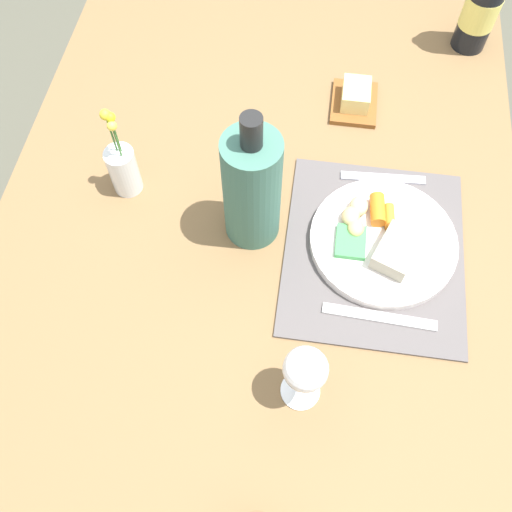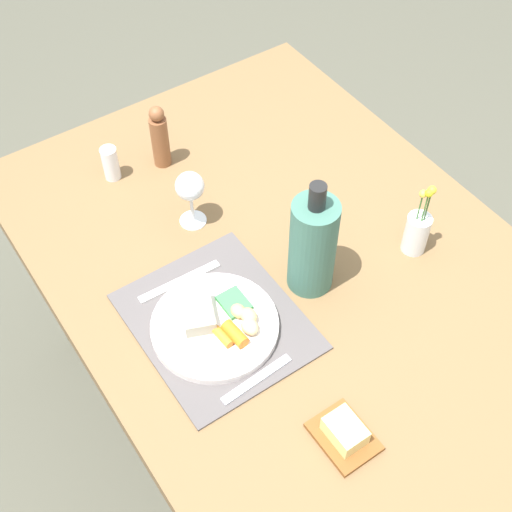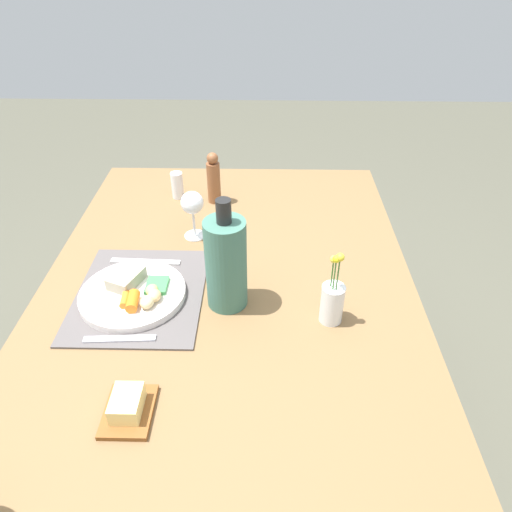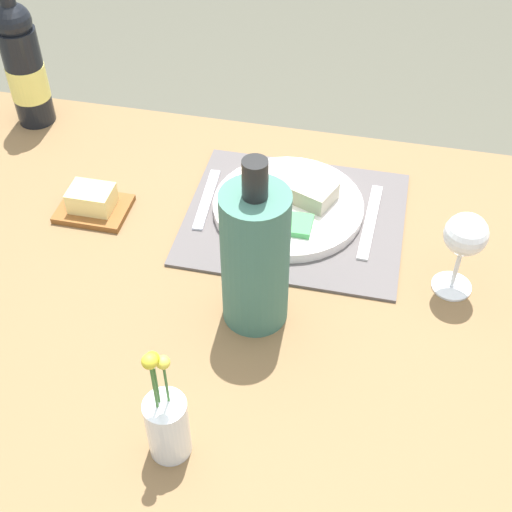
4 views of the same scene
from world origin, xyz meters
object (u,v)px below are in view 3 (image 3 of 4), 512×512
(pepper_mill, at_px, (214,179))
(wine_glass, at_px, (192,205))
(dinner_plate, at_px, (133,293))
(fork, at_px, (145,262))
(knife, at_px, (120,339))
(butter_dish, at_px, (128,407))
(cooler_bottle, at_px, (226,263))
(flower_vase, at_px, (332,301))
(dining_table, at_px, (227,320))
(salt_shaker, at_px, (177,185))

(pepper_mill, distance_m, wine_glass, 0.23)
(dinner_plate, xyz_separation_m, fork, (-0.16, -0.00, -0.01))
(knife, xyz_separation_m, butter_dish, (0.20, 0.07, 0.01))
(knife, relative_size, cooler_bottle, 0.56)
(butter_dish, distance_m, cooler_bottle, 0.41)
(fork, bearing_deg, butter_dish, 10.39)
(pepper_mill, distance_m, flower_vase, 0.69)
(butter_dish, height_order, pepper_mill, pepper_mill)
(fork, bearing_deg, knife, 2.81)
(dining_table, distance_m, pepper_mill, 0.56)
(fork, xyz_separation_m, butter_dish, (0.51, 0.07, 0.01))
(dining_table, distance_m, wine_glass, 0.38)
(butter_dish, xyz_separation_m, salt_shaker, (-0.91, -0.04, 0.03))
(dinner_plate, distance_m, knife, 0.16)
(flower_vase, height_order, cooler_bottle, cooler_bottle)
(cooler_bottle, bearing_deg, knife, -59.21)
(flower_vase, bearing_deg, pepper_mill, -149.83)
(dinner_plate, xyz_separation_m, knife, (0.15, 0.00, -0.01))
(dinner_plate, height_order, wine_glass, wine_glass)
(butter_dish, distance_m, wine_glass, 0.67)
(butter_dish, xyz_separation_m, cooler_bottle, (-0.35, 0.18, 0.11))
(dining_table, relative_size, fork, 7.75)
(knife, relative_size, pepper_mill, 0.94)
(butter_dish, xyz_separation_m, pepper_mill, (-0.89, 0.10, 0.07))
(fork, distance_m, pepper_mill, 0.42)
(pepper_mill, relative_size, cooler_bottle, 0.60)
(knife, distance_m, flower_vase, 0.52)
(pepper_mill, bearing_deg, wine_glass, -10.60)
(knife, xyz_separation_m, wine_glass, (-0.46, 0.12, 0.11))
(cooler_bottle, bearing_deg, flower_vase, 76.88)
(dining_table, bearing_deg, dinner_plate, -89.66)
(fork, height_order, butter_dish, butter_dish)
(flower_vase, relative_size, cooler_bottle, 0.69)
(dinner_plate, bearing_deg, wine_glass, 157.88)
(fork, relative_size, flower_vase, 0.97)
(dinner_plate, height_order, fork, dinner_plate)
(dining_table, distance_m, flower_vase, 0.31)
(butter_dish, distance_m, flower_vase, 0.53)
(knife, height_order, butter_dish, butter_dish)
(pepper_mill, xyz_separation_m, wine_glass, (0.23, -0.04, 0.03))
(dining_table, xyz_separation_m, flower_vase, (0.07, 0.27, 0.13))
(cooler_bottle, bearing_deg, dining_table, -142.46)
(knife, bearing_deg, cooler_bottle, 117.42)
(dining_table, bearing_deg, fork, -121.85)
(dining_table, xyz_separation_m, cooler_bottle, (0.01, 0.01, 0.20))
(dinner_plate, relative_size, fork, 1.37)
(knife, xyz_separation_m, flower_vase, (-0.09, 0.51, 0.05))
(fork, height_order, pepper_mill, pepper_mill)
(knife, height_order, pepper_mill, pepper_mill)
(knife, distance_m, cooler_bottle, 0.31)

